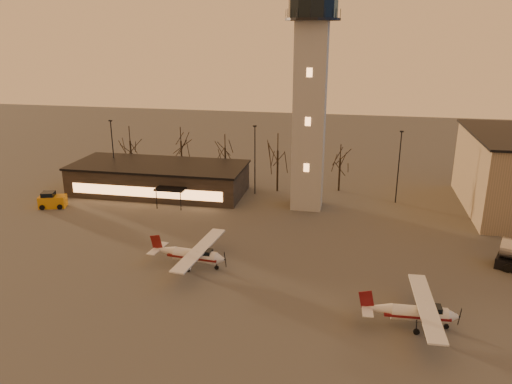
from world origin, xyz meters
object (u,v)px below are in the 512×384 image
service_cart (52,201)px  control_tower (311,85)px  terminal (159,178)px  cessna_front (420,316)px  cessna_rear (197,258)px

service_cart → control_tower: bearing=-4.9°
terminal → cessna_front: size_ratio=2.40×
control_tower → cessna_rear: bearing=-113.9°
cessna_front → cessna_rear: cessna_rear is taller
terminal → cessna_rear: 25.94m
cessna_rear → service_cart: bearing=157.3°
control_tower → cessna_front: 33.43m
control_tower → service_cart: size_ratio=8.53×
terminal → cessna_rear: terminal is taller
control_tower → cessna_front: bearing=-66.3°
cessna_rear → service_cart: (-24.74, 13.35, -0.19)m
cessna_front → service_cart: size_ratio=2.77×
control_tower → terminal: control_tower is taller
service_cart → cessna_rear: bearing=-45.2°
cessna_front → service_cart: 49.94m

